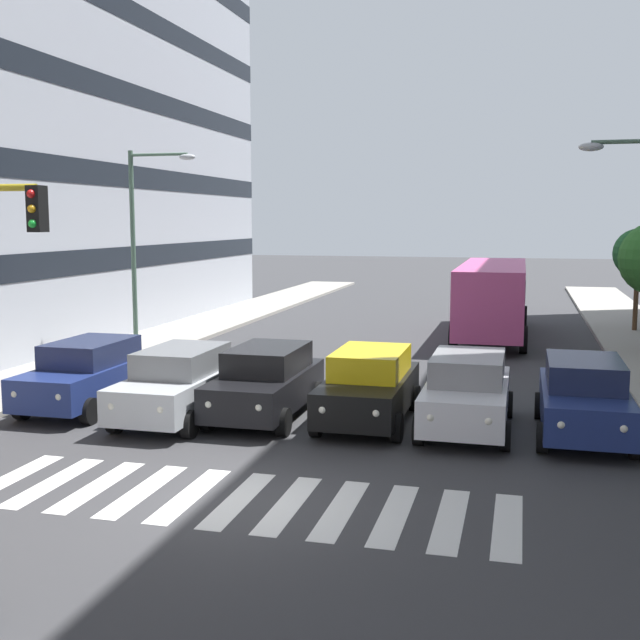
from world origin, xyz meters
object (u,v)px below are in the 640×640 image
object	(u,v)px
bus_behind_traffic	(493,292)
car_5	(88,373)
car_0	(584,397)
car_3	(266,382)
car_2	(369,386)
street_tree_3	(638,254)
car_4	(180,383)
street_lamp_right	(143,233)
car_1	(467,392)

from	to	relation	value
bus_behind_traffic	car_5	bearing A→B (deg)	57.52
car_0	car_3	world-z (taller)	same
car_0	car_2	world-z (taller)	same
street_tree_3	bus_behind_traffic	bearing A→B (deg)	24.22
car_2	bus_behind_traffic	distance (m)	14.81
car_0	car_4	size ratio (longest dim) A/B	1.00
bus_behind_traffic	car_4	bearing A→B (deg)	66.41
street_lamp_right	car_1	bearing A→B (deg)	150.72
car_4	street_lamp_right	xyz separation A→B (m)	(4.50, -7.07, 3.45)
car_1	car_5	size ratio (longest dim) A/B	1.00
car_0	car_3	size ratio (longest dim) A/B	1.00
car_0	car_4	bearing A→B (deg)	5.18
car_5	street_tree_3	bearing A→B (deg)	-131.11
car_1	car_5	bearing A→B (deg)	1.53
bus_behind_traffic	street_tree_3	bearing A→B (deg)	-155.78
street_lamp_right	street_tree_3	distance (m)	20.30
car_5	bus_behind_traffic	distance (m)	17.72
car_3	car_5	bearing A→B (deg)	2.22
car_0	bus_behind_traffic	world-z (taller)	bus_behind_traffic
car_0	bus_behind_traffic	xyz separation A→B (m)	(2.54, -14.60, 0.97)
car_4	street_tree_3	xyz separation A→B (m)	(-12.54, -18.05, 2.49)
car_0	car_2	xyz separation A→B (m)	(4.82, 0.00, 0.00)
car_3	street_tree_3	size ratio (longest dim) A/B	1.04
car_4	street_tree_3	distance (m)	22.12
car_3	car_1	bearing A→B (deg)	-179.15
car_1	car_2	distance (m)	2.28
street_lamp_right	car_5	bearing A→B (deg)	104.89
street_lamp_right	street_tree_3	size ratio (longest dim) A/B	1.62
bus_behind_traffic	car_1	bearing A→B (deg)	90.00
car_2	car_5	world-z (taller)	same
car_2	car_4	xyz separation A→B (m)	(4.46, 0.84, 0.00)
car_4	street_lamp_right	size ratio (longest dim) A/B	0.64
car_3	street_tree_3	xyz separation A→B (m)	(-10.59, -17.35, 2.49)
car_5	street_lamp_right	world-z (taller)	street_lamp_right
car_3	car_4	bearing A→B (deg)	19.62
car_0	street_tree_3	xyz separation A→B (m)	(-3.26, -17.21, 2.49)
car_5	car_4	bearing A→B (deg)	169.49
car_4	bus_behind_traffic	bearing A→B (deg)	-113.59
car_5	street_tree_3	distance (m)	23.40
street_tree_3	street_lamp_right	bearing A→B (deg)	32.79
street_tree_3	car_5	bearing A→B (deg)	48.89
street_tree_3	car_0	bearing A→B (deg)	79.26
car_0	bus_behind_traffic	bearing A→B (deg)	-80.15
car_1	car_4	xyz separation A→B (m)	(6.74, 0.77, 0.00)
car_1	car_3	world-z (taller)	same
car_1	bus_behind_traffic	bearing A→B (deg)	-90.00
car_3	bus_behind_traffic	xyz separation A→B (m)	(-4.79, -14.74, 0.97)
bus_behind_traffic	street_lamp_right	distance (m)	14.23
car_2	car_5	distance (m)	7.23
car_3	car_4	size ratio (longest dim) A/B	1.00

